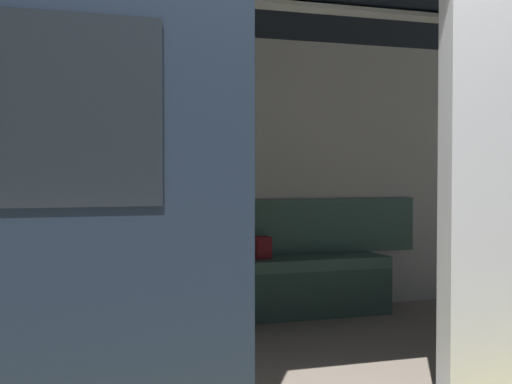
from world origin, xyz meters
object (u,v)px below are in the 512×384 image
object	(u,v)px
book	(147,261)
bench_seat	(227,275)
train_car	(258,108)
handbag	(254,248)
grab_pole_door	(234,179)
person_seated	(208,234)

from	to	relation	value
book	bench_seat	bearing A→B (deg)	139.01
train_car	handbag	world-z (taller)	train_car
handbag	grab_pole_door	bearing A→B (deg)	68.83
person_seated	handbag	world-z (taller)	person_seated
book	train_car	bearing A→B (deg)	83.37
book	person_seated	bearing A→B (deg)	129.94
handbag	grab_pole_door	size ratio (longest dim) A/B	0.12
handbag	bench_seat	bearing A→B (deg)	19.00
grab_pole_door	bench_seat	bearing A→B (deg)	-104.59
book	grab_pole_door	distance (m)	1.85
train_car	grab_pole_door	world-z (taller)	train_car
bench_seat	grab_pole_door	bearing A→B (deg)	75.41
bench_seat	book	world-z (taller)	book
train_car	handbag	size ratio (longest dim) A/B	24.62
train_car	book	bearing A→B (deg)	-63.06
bench_seat	person_seated	size ratio (longest dim) A/B	2.22
bench_seat	book	xyz separation A→B (m)	(0.59, -0.08, 0.12)
bench_seat	handbag	xyz separation A→B (m)	(-0.24, -0.08, 0.19)
train_car	bench_seat	world-z (taller)	train_car
bench_seat	book	bearing A→B (deg)	-7.42
person_seated	train_car	bearing A→B (deg)	95.74
handbag	book	bearing A→B (deg)	0.41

